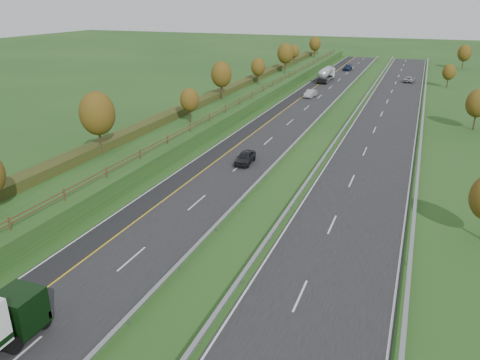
{
  "coord_description": "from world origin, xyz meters",
  "views": [
    {
      "loc": [
        21.33,
        -16.57,
        19.72
      ],
      "look_at": [
        5.1,
        25.42,
        2.2
      ],
      "focal_mm": 35.0,
      "sensor_mm": 36.0,
      "label": 1
    }
  ],
  "objects_px": {
    "car_dark_near": "(245,157)",
    "car_silver_mid": "(310,93)",
    "car_oncoming": "(409,79)",
    "road_tanker": "(326,74)",
    "car_small_far": "(348,67)"
  },
  "relations": [
    {
      "from": "road_tanker",
      "to": "car_oncoming",
      "type": "distance_m",
      "value": 20.79
    },
    {
      "from": "road_tanker",
      "to": "car_oncoming",
      "type": "relative_size",
      "value": 2.24
    },
    {
      "from": "car_oncoming",
      "to": "car_small_far",
      "type": "bearing_deg",
      "value": -35.54
    },
    {
      "from": "car_oncoming",
      "to": "car_dark_near",
      "type": "bearing_deg",
      "value": 83.03
    },
    {
      "from": "road_tanker",
      "to": "car_dark_near",
      "type": "bearing_deg",
      "value": -87.27
    },
    {
      "from": "car_dark_near",
      "to": "car_silver_mid",
      "type": "xyz_separation_m",
      "value": [
        -2.15,
        45.39,
        -0.02
      ]
    },
    {
      "from": "car_dark_near",
      "to": "car_oncoming",
      "type": "bearing_deg",
      "value": 73.82
    },
    {
      "from": "road_tanker",
      "to": "car_dark_near",
      "type": "distance_m",
      "value": 67.3
    },
    {
      "from": "car_dark_near",
      "to": "car_oncoming",
      "type": "height_order",
      "value": "car_dark_near"
    },
    {
      "from": "car_dark_near",
      "to": "car_silver_mid",
      "type": "bearing_deg",
      "value": 89.36
    },
    {
      "from": "car_oncoming",
      "to": "road_tanker",
      "type": "bearing_deg",
      "value": 22.65
    },
    {
      "from": "car_dark_near",
      "to": "car_silver_mid",
      "type": "distance_m",
      "value": 45.44
    },
    {
      "from": "road_tanker",
      "to": "car_small_far",
      "type": "bearing_deg",
      "value": 84.61
    },
    {
      "from": "car_dark_near",
      "to": "car_oncoming",
      "type": "distance_m",
      "value": 75.09
    },
    {
      "from": "car_dark_near",
      "to": "car_small_far",
      "type": "distance_m",
      "value": 88.94
    }
  ]
}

